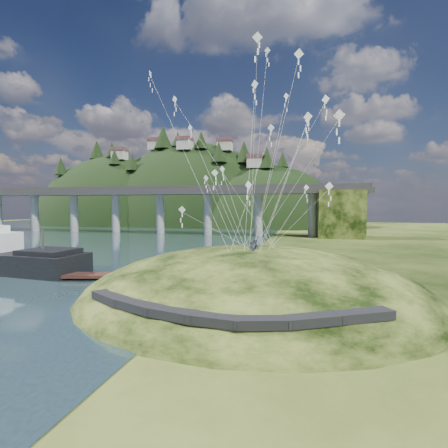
# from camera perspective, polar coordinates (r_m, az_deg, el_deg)

# --- Properties ---
(ground) EXTENTS (320.00, 320.00, 0.00)m
(ground) POSITION_cam_1_polar(r_m,az_deg,el_deg) (35.57, -8.74, -11.78)
(ground) COLOR black
(ground) RESTS_ON ground
(grass_hill) EXTENTS (36.00, 32.00, 13.00)m
(grass_hill) POSITION_cam_1_polar(r_m,az_deg,el_deg) (35.79, 4.89, -14.16)
(grass_hill) COLOR black
(grass_hill) RESTS_ON ground
(footpath) EXTENTS (22.29, 5.84, 0.83)m
(footpath) POSITION_cam_1_polar(r_m,az_deg,el_deg) (23.82, -0.75, -14.12)
(footpath) COLOR black
(footpath) RESTS_ON ground
(bridge) EXTENTS (160.00, 11.00, 15.00)m
(bridge) POSITION_cam_1_polar(r_m,az_deg,el_deg) (109.25, -7.74, 3.46)
(bridge) COLOR #2D2B2B
(bridge) RESTS_ON ground
(far_ridge) EXTENTS (153.00, 70.00, 94.50)m
(far_ridge) POSITION_cam_1_polar(r_m,az_deg,el_deg) (164.88, -6.69, -2.60)
(far_ridge) COLOR black
(far_ridge) RESTS_ON ground
(work_barge) EXTENTS (23.74, 8.33, 8.15)m
(work_barge) POSITION_cam_1_polar(r_m,az_deg,el_deg) (56.69, -32.21, -4.52)
(work_barge) COLOR black
(work_barge) RESTS_ON ground
(wooden_dock) EXTENTS (15.64, 5.81, 1.11)m
(wooden_dock) POSITION_cam_1_polar(r_m,az_deg,el_deg) (45.08, -16.50, -8.04)
(wooden_dock) COLOR #321914
(wooden_dock) RESTS_ON ground
(kite_flyers) EXTENTS (1.09, 1.97, 1.85)m
(kite_flyers) POSITION_cam_1_polar(r_m,az_deg,el_deg) (32.85, 4.89, -2.59)
(kite_flyers) COLOR #292A37
(kite_flyers) RESTS_ON ground
(kite_swarm) EXTENTS (18.76, 16.84, 19.34)m
(kite_swarm) POSITION_cam_1_polar(r_m,az_deg,el_deg) (37.24, 5.03, 15.29)
(kite_swarm) COLOR white
(kite_swarm) RESTS_ON ground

